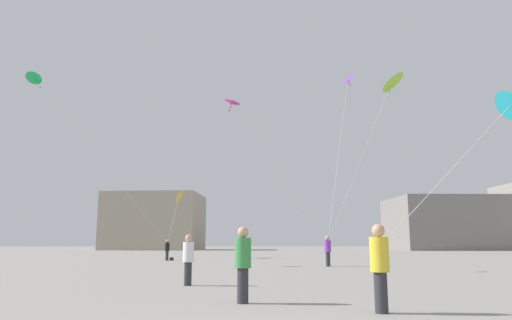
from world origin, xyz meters
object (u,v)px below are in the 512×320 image
person_in_black (168,249)px  kite_cyan_diamond (511,106)px  handbag_beside_flyer (172,259)px  person_in_yellow (380,264)px  kite_emerald_diamond (37,80)px  kite_amber_delta (179,196)px  kite_magenta_diamond (234,104)px  person_in_green (243,261)px  building_centre_hall (446,224)px  person_in_purple (328,249)px  building_left_hall (156,222)px  person_in_white (189,257)px  kite_violet_delta (348,82)px  kite_lime_diamond (392,82)px

person_in_black → kite_cyan_diamond: (14.10, -25.02, 4.28)m
kite_cyan_diamond → handbag_beside_flyer: bearing=118.7°
person_in_black → person_in_yellow: size_ratio=0.90×
person_in_black → kite_emerald_diamond: kite_emerald_diamond is taller
kite_emerald_diamond → kite_amber_delta: (7.40, 13.95, -6.39)m
handbag_beside_flyer → kite_magenta_diamond: bearing=-67.9°
person_in_black → kite_emerald_diamond: 15.61m
person_in_green → handbag_beside_flyer: size_ratio=5.64×
kite_emerald_diamond → handbag_beside_flyer: bearing=45.2°
building_centre_hall → person_in_purple: bearing=-117.6°
person_in_black → kite_amber_delta: 7.70m
kite_cyan_diamond → building_centre_hall: building_centre_hall is taller
person_in_green → handbag_beside_flyer: 27.02m
person_in_yellow → building_centre_hall: 84.00m
building_left_hall → handbag_beside_flyer: size_ratio=55.34×
building_left_hall → handbag_beside_flyer: (12.37, -51.70, -5.06)m
building_centre_hall → handbag_beside_flyer: bearing=-130.0°
person_in_purple → kite_emerald_diamond: size_ratio=0.16×
kite_magenta_diamond → building_centre_hall: bearing=60.2°
person_in_yellow → handbag_beside_flyer: size_ratio=5.65×
kite_amber_delta → building_left_hall: (-11.83, 45.74, -0.45)m
person_in_white → person_in_yellow: size_ratio=0.93×
person_in_black → person_in_yellow: person_in_yellow is taller
kite_emerald_diamond → kite_magenta_diamond: 14.84m
kite_violet_delta → building_centre_hall: (28.15, 53.75, -8.51)m
kite_emerald_diamond → building_left_hall: size_ratio=0.63×
person_in_black → building_centre_hall: (41.98, 49.70, 3.83)m
kite_magenta_diamond → building_left_hall: (-17.84, 65.15, -3.58)m
person_in_white → kite_emerald_diamond: (-12.31, 13.65, 11.10)m
kite_magenta_diamond → building_centre_hall: 72.80m
person_in_black → kite_violet_delta: kite_violet_delta is taller
kite_violet_delta → kite_amber_delta: bearing=144.2°
kite_magenta_diamond → kite_emerald_diamond: bearing=157.8°
kite_cyan_diamond → person_in_black: bearing=119.4°
kite_amber_delta → handbag_beside_flyer: (0.54, -5.96, -5.51)m
person_in_white → building_left_hall: bearing=42.1°
building_left_hall → kite_magenta_diamond: bearing=-74.7°
kite_violet_delta → handbag_beside_flyer: size_ratio=39.33×
kite_cyan_diamond → handbag_beside_flyer: size_ratio=15.49×
person_in_purple → kite_violet_delta: (2.54, 5.01, 12.24)m
person_in_white → kite_violet_delta: kite_violet_delta is taller
person_in_white → kite_lime_diamond: bearing=-28.4°
person_in_purple → person_in_green: size_ratio=1.00×
person_in_yellow → kite_magenta_diamond: bearing=100.7°
person_in_green → kite_lime_diamond: size_ratio=0.22×
kite_violet_delta → building_left_hall: bearing=114.8°
kite_amber_delta → kite_lime_diamond: size_ratio=0.83×
kite_cyan_diamond → building_left_hall: size_ratio=0.28×
kite_violet_delta → kite_emerald_diamond: bearing=-169.8°
person_in_yellow → kite_magenta_diamond: (-3.75, 14.36, 7.77)m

